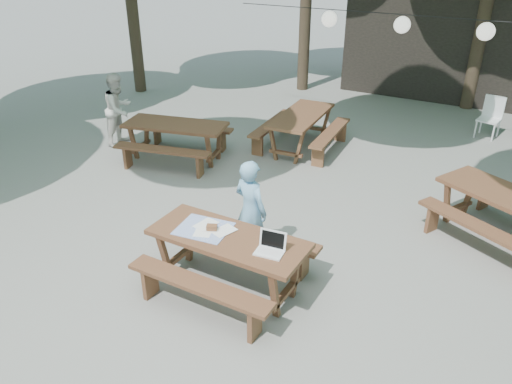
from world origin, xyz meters
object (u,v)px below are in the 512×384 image
at_px(picnic_table_nw, 176,141).
at_px(plastic_chair, 488,126).
at_px(woman, 251,210).
at_px(main_picnic_table, 229,261).
at_px(second_person, 119,109).

xyz_separation_m(picnic_table_nw, plastic_chair, (5.27, 4.41, -0.13)).
xyz_separation_m(picnic_table_nw, woman, (3.01, -2.22, 0.34)).
bearing_deg(plastic_chair, main_picnic_table, -96.79).
relative_size(woman, second_person, 0.95).
bearing_deg(plastic_chair, picnic_table_nw, -130.58).
distance_m(main_picnic_table, picnic_table_nw, 4.30).
bearing_deg(main_picnic_table, woman, 98.13).
bearing_deg(second_person, main_picnic_table, -129.83).
height_order(woman, plastic_chair, woman).
xyz_separation_m(main_picnic_table, picnic_table_nw, (-3.12, 2.96, 0.00)).
xyz_separation_m(picnic_table_nw, second_person, (-1.56, 0.10, 0.38)).
bearing_deg(main_picnic_table, second_person, 146.81).
distance_m(main_picnic_table, plastic_chair, 7.68).
xyz_separation_m(main_picnic_table, second_person, (-4.67, 3.06, 0.38)).
bearing_deg(main_picnic_table, picnic_table_nw, 136.44).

